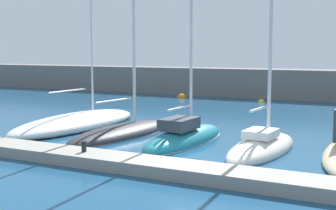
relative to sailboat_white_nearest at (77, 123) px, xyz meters
name	(u,v)px	position (x,y,z in m)	size (l,w,h in m)	color
ground_plane	(190,167)	(9.97, -5.61, -0.28)	(120.00, 120.00, 0.00)	navy
dock_pier	(175,169)	(9.97, -6.94, -0.05)	(24.52, 1.67, 0.46)	gray
breakwater_seawall	(317,85)	(9.97, 22.51, 1.11)	(108.00, 3.31, 2.79)	slate
sailboat_white_nearest	(77,123)	(0.00, 0.00, 0.00)	(3.59, 10.62, 20.52)	white
sailboat_charcoal_second	(124,131)	(3.89, -0.95, -0.03)	(3.19, 8.60, 17.44)	#2D2D33
sailboat_teal_third	(184,137)	(7.73, -1.39, 0.03)	(2.28, 7.35, 13.39)	#19707F
sailboat_ivory_fourth	(262,146)	(11.69, -1.60, 0.00)	(2.47, 6.78, 12.07)	silver
mooring_buoy_orange	(182,98)	(-1.88, 18.44, -0.28)	(0.89, 0.89, 0.89)	orange
mooring_buoy_yellow	(261,102)	(5.96, 18.35, -0.28)	(0.56, 0.56, 0.56)	yellow
dock_bollard	(84,147)	(5.83, -6.94, 0.40)	(0.20, 0.20, 0.44)	black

